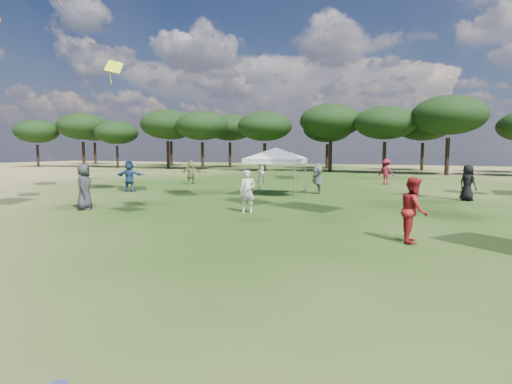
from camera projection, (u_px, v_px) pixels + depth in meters
tree_line at (439, 120)px, 43.67m from camera, size 108.78×17.63×7.77m
tent_left at (276, 150)px, 23.12m from camera, size 5.89×5.89×2.86m
festival_crowd at (311, 179)px, 22.92m from camera, size 27.83×20.15×1.90m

